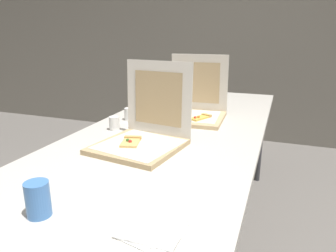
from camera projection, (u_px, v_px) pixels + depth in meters
name	position (u px, v px, depth m)	size (l,w,h in m)	color
wall_back	(240.00, 29.00, 3.62)	(10.00, 0.10, 2.60)	gray
table	(176.00, 135.00, 1.75)	(0.93, 2.34, 0.76)	beige
pizza_box_front	(143.00, 135.00, 1.43)	(0.40, 0.42, 0.38)	tan
pizza_box_middle	(195.00, 110.00, 1.90)	(0.37, 0.38, 0.38)	tan
cup_white_near_center	(114.00, 123.00, 1.68)	(0.06, 0.06, 0.07)	white
cup_white_far	(166.00, 104.00, 2.13)	(0.06, 0.06, 0.07)	white
cup_white_mid	(129.00, 114.00, 1.88)	(0.06, 0.06, 0.07)	white
cup_printed_front	(38.00, 199.00, 0.89)	(0.07, 0.07, 0.10)	#477FCC
napkin_pile	(154.00, 231.00, 0.82)	(0.18, 0.18, 0.01)	white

